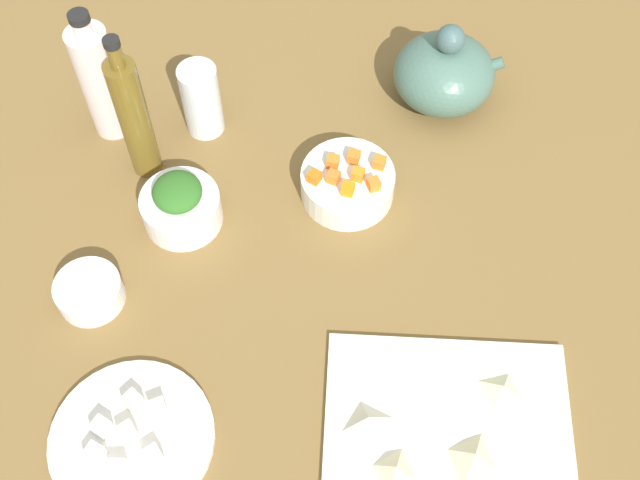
% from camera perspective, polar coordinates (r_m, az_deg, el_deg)
% --- Properties ---
extents(tabletop, '(1.90, 1.90, 0.03)m').
position_cam_1_polar(tabletop, '(1.23, -0.00, -1.60)').
color(tabletop, brown).
rests_on(tabletop, ground).
extents(cutting_board, '(0.35, 0.27, 0.01)m').
position_cam_1_polar(cutting_board, '(1.12, 9.08, -12.79)').
color(cutting_board, silver).
rests_on(cutting_board, tabletop).
extents(plate_tofu, '(0.22, 0.22, 0.01)m').
position_cam_1_polar(plate_tofu, '(1.13, -13.23, -13.60)').
color(plate_tofu, white).
rests_on(plate_tofu, tabletop).
extents(bowl_greens, '(0.12, 0.12, 0.06)m').
position_cam_1_polar(bowl_greens, '(1.25, -9.82, 2.19)').
color(bowl_greens, white).
rests_on(bowl_greens, tabletop).
extents(bowl_carrots, '(0.15, 0.15, 0.05)m').
position_cam_1_polar(bowl_carrots, '(1.27, 1.96, 4.01)').
color(bowl_carrots, white).
rests_on(bowl_carrots, tabletop).
extents(bowl_small_side, '(0.10, 0.10, 0.04)m').
position_cam_1_polar(bowl_small_side, '(1.22, -16.08, -3.58)').
color(bowl_small_side, white).
rests_on(bowl_small_side, tabletop).
extents(teapot, '(0.18, 0.17, 0.16)m').
position_cam_1_polar(teapot, '(1.38, 8.84, 11.67)').
color(teapot, '#496C5F').
rests_on(teapot, tabletop).
extents(bottle_0, '(0.05, 0.05, 0.28)m').
position_cam_1_polar(bottle_0, '(1.26, -13.10, 8.48)').
color(bottle_0, brown).
rests_on(bottle_0, tabletop).
extents(bottle_1, '(0.06, 0.06, 0.25)m').
position_cam_1_polar(bottle_1, '(1.34, -15.39, 10.87)').
color(bottle_1, silver).
rests_on(bottle_1, tabletop).
extents(drinking_glass_0, '(0.06, 0.06, 0.13)m').
position_cam_1_polar(drinking_glass_0, '(1.33, -8.43, 9.84)').
color(drinking_glass_0, white).
rests_on(drinking_glass_0, tabletop).
extents(carrot_cube_0, '(0.02, 0.02, 0.02)m').
position_cam_1_polar(carrot_cube_0, '(1.25, 2.43, 5.94)').
color(carrot_cube_0, orange).
rests_on(carrot_cube_0, bowl_carrots).
extents(carrot_cube_1, '(0.02, 0.02, 0.02)m').
position_cam_1_polar(carrot_cube_1, '(1.22, 2.00, 3.64)').
color(carrot_cube_1, orange).
rests_on(carrot_cube_1, bowl_carrots).
extents(carrot_cube_2, '(0.02, 0.02, 0.02)m').
position_cam_1_polar(carrot_cube_2, '(1.23, 3.84, 3.99)').
color(carrot_cube_2, orange).
rests_on(carrot_cube_2, bowl_carrots).
extents(carrot_cube_3, '(0.02, 0.02, 0.02)m').
position_cam_1_polar(carrot_cube_3, '(1.25, 0.93, 5.59)').
color(carrot_cube_3, orange).
rests_on(carrot_cube_3, bowl_carrots).
extents(carrot_cube_4, '(0.02, 0.02, 0.02)m').
position_cam_1_polar(carrot_cube_4, '(1.25, 4.26, 5.52)').
color(carrot_cube_4, orange).
rests_on(carrot_cube_4, bowl_carrots).
extents(carrot_cube_5, '(0.02, 0.02, 0.02)m').
position_cam_1_polar(carrot_cube_5, '(1.23, 0.95, 4.51)').
color(carrot_cube_5, orange).
rests_on(carrot_cube_5, bowl_carrots).
extents(carrot_cube_6, '(0.03, 0.03, 0.02)m').
position_cam_1_polar(carrot_cube_6, '(1.23, -0.40, 4.51)').
color(carrot_cube_6, orange).
rests_on(carrot_cube_6, bowl_carrots).
extents(carrot_cube_7, '(0.02, 0.02, 0.02)m').
position_cam_1_polar(carrot_cube_7, '(1.23, 2.73, 4.68)').
color(carrot_cube_7, orange).
rests_on(carrot_cube_7, bowl_carrots).
extents(chopped_greens_mound, '(0.09, 0.09, 0.03)m').
position_cam_1_polar(chopped_greens_mound, '(1.22, -10.13, 3.39)').
color(chopped_greens_mound, '#2F6723').
rests_on(chopped_greens_mound, bowl_greens).
extents(tofu_cube_0, '(0.03, 0.03, 0.02)m').
position_cam_1_polar(tofu_cube_0, '(1.11, -13.57, -13.14)').
color(tofu_cube_0, white).
rests_on(tofu_cube_0, plate_tofu).
extents(tofu_cube_1, '(0.02, 0.02, 0.02)m').
position_cam_1_polar(tofu_cube_1, '(1.10, -14.22, -15.51)').
color(tofu_cube_1, white).
rests_on(tofu_cube_1, plate_tofu).
extents(tofu_cube_2, '(0.03, 0.03, 0.02)m').
position_cam_1_polar(tofu_cube_2, '(1.09, -11.81, -14.79)').
color(tofu_cube_2, '#FCF5CD').
rests_on(tofu_cube_2, plate_tofu).
extents(tofu_cube_3, '(0.03, 0.03, 0.02)m').
position_cam_1_polar(tofu_cube_3, '(1.12, -15.31, -12.69)').
color(tofu_cube_3, white).
rests_on(tofu_cube_3, plate_tofu).
extents(tofu_cube_4, '(0.03, 0.03, 0.02)m').
position_cam_1_polar(tofu_cube_4, '(1.11, -11.46, -11.67)').
color(tofu_cube_4, white).
rests_on(tofu_cube_4, plate_tofu).
extents(tofu_cube_5, '(0.03, 0.03, 0.02)m').
position_cam_1_polar(tofu_cube_5, '(1.11, -15.74, -14.38)').
color(tofu_cube_5, white).
rests_on(tofu_cube_5, plate_tofu).
extents(tofu_cube_6, '(0.03, 0.03, 0.02)m').
position_cam_1_polar(tofu_cube_6, '(1.13, -13.18, -11.06)').
color(tofu_cube_6, '#F5F1CB').
rests_on(tofu_cube_6, plate_tofu).
extents(dumpling_0, '(0.07, 0.07, 0.03)m').
position_cam_1_polar(dumpling_0, '(1.09, 10.90, -14.93)').
color(dumpling_0, beige).
rests_on(dumpling_0, cutting_board).
extents(dumpling_1, '(0.06, 0.06, 0.03)m').
position_cam_1_polar(dumpling_1, '(1.07, 5.41, -15.98)').
color(dumpling_1, beige).
rests_on(dumpling_1, cutting_board).
extents(dumpling_2, '(0.06, 0.06, 0.03)m').
position_cam_1_polar(dumpling_2, '(1.09, 3.44, -12.73)').
color(dumpling_2, beige).
rests_on(dumpling_2, cutting_board).
extents(dumpling_3, '(0.06, 0.06, 0.02)m').
position_cam_1_polar(dumpling_3, '(1.13, 12.87, -10.29)').
color(dumpling_3, beige).
rests_on(dumpling_3, cutting_board).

